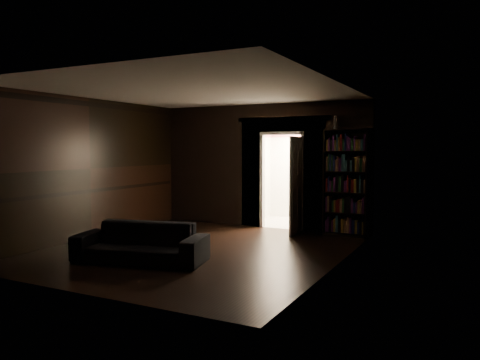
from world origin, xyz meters
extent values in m
plane|color=black|center=(0.00, 0.00, 0.00)|extent=(5.50, 5.50, 0.00)
cube|color=black|center=(-1.23, 2.80, 1.40)|extent=(2.55, 0.10, 2.80)
cube|color=black|center=(1.73, 2.80, 1.40)|extent=(1.55, 0.10, 2.80)
cube|color=black|center=(0.50, 2.80, 2.45)|extent=(0.90, 0.10, 0.70)
cube|color=black|center=(-2.50, 0.00, 1.40)|extent=(0.02, 5.50, 2.80)
cube|color=black|center=(2.50, 0.00, 1.40)|extent=(0.02, 5.50, 2.80)
cube|color=black|center=(0.00, -2.75, 1.40)|extent=(5.00, 0.02, 2.80)
cube|color=beige|center=(0.00, 0.00, 2.80)|extent=(5.00, 5.50, 0.02)
cube|color=silver|center=(0.50, 2.74, 1.05)|extent=(1.04, 0.06, 2.17)
cube|color=beige|center=(0.50, 3.65, -0.05)|extent=(2.20, 1.80, 0.10)
cube|color=silver|center=(0.50, 4.50, 1.20)|extent=(2.20, 0.10, 2.40)
cube|color=silver|center=(-0.55, 3.65, 1.20)|extent=(0.10, 1.60, 2.40)
cube|color=silver|center=(1.55, 3.65, 1.20)|extent=(0.10, 1.60, 2.40)
cube|color=silver|center=(0.50, 3.65, 2.45)|extent=(2.20, 1.80, 0.10)
cube|color=#D17074|center=(0.50, 4.44, 2.22)|extent=(2.00, 0.04, 0.26)
imported|color=black|center=(-0.37, -1.09, 0.40)|extent=(2.24, 1.36, 0.80)
cube|color=black|center=(2.00, 2.55, 1.10)|extent=(0.94, 0.46, 2.20)
cube|color=white|center=(1.10, 4.11, 0.82)|extent=(0.87, 0.82, 1.65)
cube|color=silver|center=(1.00, 2.31, 1.02)|extent=(0.11, 0.85, 2.05)
cube|color=silver|center=(1.75, 2.58, 2.34)|extent=(0.11, 0.11, 0.28)
cube|color=black|center=(1.10, 4.07, 1.78)|extent=(0.65, 0.14, 0.26)
camera|label=1|loc=(4.41, -6.94, 1.82)|focal=35.00mm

